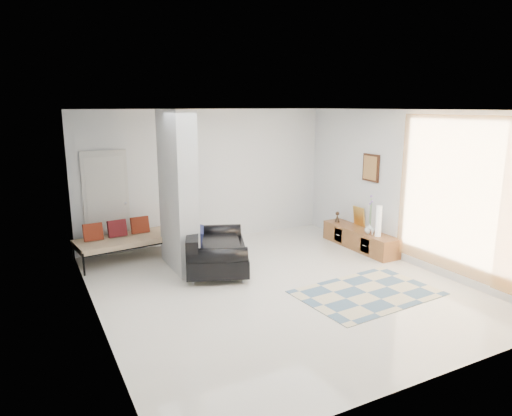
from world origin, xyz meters
TOP-DOWN VIEW (x-y plane):
  - floor at (0.00, 0.00)m, footprint 6.00×6.00m
  - ceiling at (0.00, 0.00)m, footprint 6.00×6.00m
  - wall_back at (0.00, 3.00)m, footprint 6.00×0.00m
  - wall_front at (0.00, -3.00)m, footprint 6.00×0.00m
  - wall_left at (-2.75, 0.00)m, footprint 0.00×6.00m
  - wall_right at (2.75, 0.00)m, footprint 0.00×6.00m
  - partition_column at (-1.10, 1.60)m, footprint 0.35×1.20m
  - hallway_door at (-2.10, 2.96)m, footprint 0.85×0.06m
  - curtain at (2.67, -1.15)m, footprint 0.00×2.55m
  - wall_art at (2.72, 0.98)m, footprint 0.04×0.45m
  - media_console at (2.52, 0.98)m, footprint 0.45×1.90m
  - loveseat at (-0.61, 1.22)m, footprint 1.56×1.98m
  - daybed at (-1.84, 2.47)m, footprint 2.04×1.08m
  - area_rug at (1.11, -0.90)m, footprint 2.22×1.57m
  - cylinder_lamp at (2.50, 0.43)m, footprint 0.11×0.11m
  - bronze_figurine at (2.47, 1.67)m, footprint 0.12×0.12m
  - vase at (2.47, 0.64)m, footprint 0.21×0.21m

SIDE VIEW (x-z plane):
  - floor at x=0.00m, z-range 0.00..0.00m
  - area_rug at x=1.11m, z-range 0.00..0.01m
  - media_console at x=2.52m, z-range -0.20..0.60m
  - loveseat at x=-0.61m, z-range -0.03..0.73m
  - daybed at x=-1.84m, z-range 0.03..0.79m
  - vase at x=2.47m, z-range 0.40..0.60m
  - bronze_figurine at x=2.47m, z-range 0.40..0.63m
  - cylinder_lamp at x=2.50m, z-range 0.40..0.99m
  - hallway_door at x=-2.10m, z-range 0.00..2.04m
  - partition_column at x=-1.10m, z-range 0.00..2.80m
  - wall_back at x=0.00m, z-range -1.60..4.40m
  - wall_front at x=0.00m, z-range -1.60..4.40m
  - wall_left at x=-2.75m, z-range -1.60..4.40m
  - wall_right at x=2.75m, z-range -1.60..4.40m
  - curtain at x=2.67m, z-range 0.17..2.72m
  - wall_art at x=2.72m, z-range 1.38..1.92m
  - ceiling at x=0.00m, z-range 2.80..2.80m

